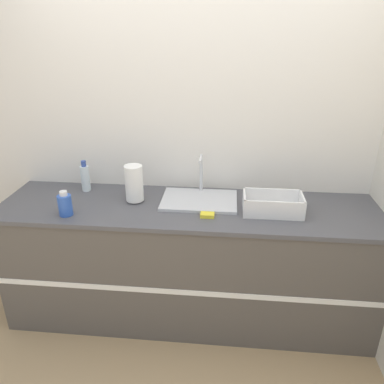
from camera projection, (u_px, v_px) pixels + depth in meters
The scene contains 9 objects.
ground_plane at pixel (184, 343), 2.64m from camera, with size 12.00×12.00×0.00m, color tan.
wall_back at pixel (194, 137), 2.73m from camera, with size 5.00×0.06×2.60m.
counter_cabinet at pixel (189, 262), 2.75m from camera, with size 2.62×0.68×0.92m.
sink at pixel (199, 199), 2.62m from camera, with size 0.52×0.36×0.30m.
paper_towel_roll at pixel (134, 184), 2.58m from camera, with size 0.12×0.12×0.26m.
dish_rack at pixel (273, 206), 2.45m from camera, with size 0.39×0.22×0.13m.
bottle_blue at pixel (65, 205), 2.41m from camera, with size 0.09×0.09×0.17m.
bottle_clear at pixel (85, 178), 2.76m from camera, with size 0.06×0.06×0.23m.
sponge at pixel (207, 215), 2.41m from camera, with size 0.09×0.06×0.02m.
Camera 1 is at (0.25, -1.96, 2.04)m, focal length 35.00 mm.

